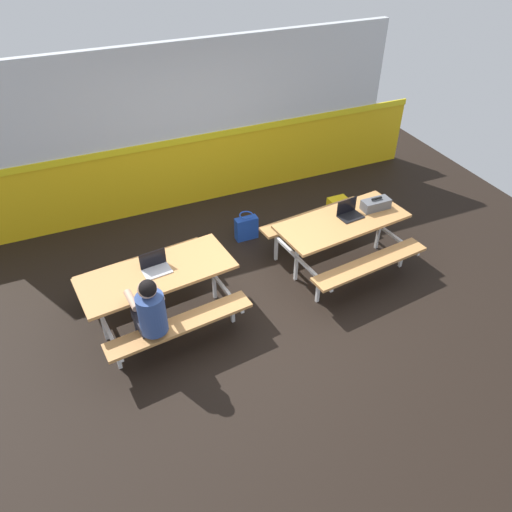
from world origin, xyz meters
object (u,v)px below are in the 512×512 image
at_px(picnic_table_left, 158,283).
at_px(picnic_table_right, 341,230).
at_px(laptop_dark, 349,213).
at_px(toolbox_grey, 376,204).
at_px(student_nearer, 150,312).
at_px(laptop_silver, 156,267).
at_px(tote_bag_bright, 246,228).
at_px(backpack_dark, 336,210).

distance_m(picnic_table_left, picnic_table_right, 2.57).
bearing_deg(laptop_dark, toolbox_grey, 1.75).
bearing_deg(toolbox_grey, student_nearer, -167.78).
bearing_deg(laptop_silver, picnic_table_right, 0.80).
bearing_deg(laptop_dark, laptop_silver, -178.11).
relative_size(picnic_table_right, student_nearer, 1.56).
relative_size(picnic_table_right, laptop_silver, 5.48).
distance_m(student_nearer, laptop_dark, 3.01).
distance_m(picnic_table_right, laptop_dark, 0.25).
bearing_deg(tote_bag_bright, student_nearer, -136.49).
bearing_deg(toolbox_grey, picnic_table_left, -177.43).
xyz_separation_m(picnic_table_left, laptop_silver, (0.01, 0.04, 0.21)).
relative_size(laptop_silver, backpack_dark, 0.78).
distance_m(picnic_table_left, tote_bag_bright, 2.02).
bearing_deg(picnic_table_left, laptop_silver, 80.21).
xyz_separation_m(picnic_table_right, tote_bag_bright, (-0.96, 1.08, -0.38)).
distance_m(picnic_table_left, student_nearer, 0.64).
xyz_separation_m(student_nearer, laptop_silver, (0.23, 0.63, 0.08)).
bearing_deg(toolbox_grey, picnic_table_right, -173.28).
bearing_deg(picnic_table_right, toolbox_grey, 6.72).
relative_size(picnic_table_left, laptop_dark, 5.48).
bearing_deg(picnic_table_left, student_nearer, -110.79).
relative_size(laptop_silver, toolbox_grey, 0.86).
xyz_separation_m(picnic_table_right, laptop_dark, (0.13, 0.05, 0.21)).
relative_size(picnic_table_right, backpack_dark, 4.28).
bearing_deg(picnic_table_left, toolbox_grey, 2.57).
height_order(picnic_table_right, laptop_silver, laptop_silver).
height_order(laptop_dark, tote_bag_bright, laptop_dark).
height_order(picnic_table_right, toolbox_grey, toolbox_grey).
bearing_deg(student_nearer, tote_bag_bright, 43.51).
bearing_deg(student_nearer, laptop_silver, 69.85).
distance_m(picnic_table_left, laptop_dark, 2.71).
xyz_separation_m(toolbox_grey, backpack_dark, (-0.05, 0.86, -0.60)).
relative_size(picnic_table_left, toolbox_grey, 4.71).
distance_m(laptop_dark, toolbox_grey, 0.43).
distance_m(laptop_silver, toolbox_grey, 3.13).
bearing_deg(tote_bag_bright, backpack_dark, -5.94).
xyz_separation_m(picnic_table_left, laptop_dark, (2.70, 0.13, 0.21)).
xyz_separation_m(picnic_table_left, tote_bag_bright, (1.61, 1.15, -0.38)).
height_order(picnic_table_right, backpack_dark, picnic_table_right).
bearing_deg(picnic_table_left, picnic_table_right, 1.66).
height_order(laptop_dark, backpack_dark, laptop_dark).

